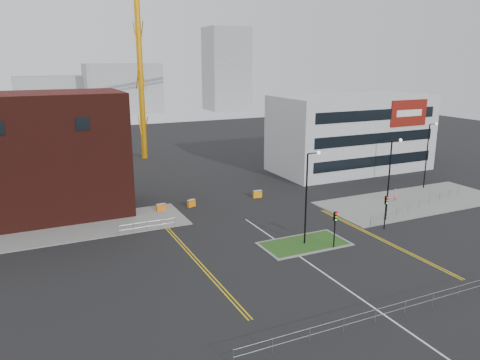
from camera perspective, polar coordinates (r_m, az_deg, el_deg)
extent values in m
plane|color=black|center=(39.48, 11.80, -12.16)|extent=(200.00, 200.00, 0.00)
cube|color=slate|center=(52.84, -21.86, -5.85)|extent=(28.00, 8.00, 0.12)
cube|color=slate|center=(63.06, 20.28, -2.46)|extent=(24.00, 10.00, 0.12)
cube|color=slate|center=(46.45, 7.86, -7.72)|extent=(8.60, 4.60, 0.08)
cube|color=#234818|center=(46.45, 7.86, -7.69)|extent=(8.00, 4.00, 0.12)
cube|color=#401510|center=(56.84, -22.94, 2.72)|extent=(18.00, 10.00, 14.00)
cube|color=black|center=(51.55, -18.64, 6.52)|extent=(1.40, 0.10, 1.40)
cube|color=silver|center=(77.46, 13.34, 5.61)|extent=(25.00, 12.00, 12.00)
cube|color=black|center=(73.55, 16.07, 2.19)|extent=(22.00, 0.10, 1.60)
cube|color=black|center=(72.91, 16.27, 4.88)|extent=(22.00, 0.10, 1.60)
cube|color=black|center=(72.44, 16.46, 7.61)|extent=(22.00, 0.10, 1.60)
cube|color=maroon|center=(76.49, 19.90, 7.68)|extent=(7.00, 0.15, 4.00)
cube|color=white|center=(76.42, 19.95, 7.67)|extent=(5.00, 0.05, 1.00)
cylinder|color=orange|center=(85.16, -12.11, 13.80)|extent=(1.00, 1.00, 33.71)
cylinder|color=black|center=(44.96, 8.06, -2.45)|extent=(0.16, 0.16, 9.00)
cylinder|color=black|center=(44.19, 8.92, 3.24)|extent=(1.20, 0.10, 0.10)
sphere|color=silver|center=(44.53, 9.56, 3.30)|extent=(0.36, 0.36, 0.36)
cylinder|color=black|center=(53.71, 17.67, -0.19)|extent=(0.16, 0.16, 9.00)
cylinder|color=black|center=(53.20, 18.52, 4.57)|extent=(1.20, 0.10, 0.10)
sphere|color=silver|center=(53.62, 18.98, 4.61)|extent=(0.36, 0.36, 0.36)
cylinder|color=black|center=(68.94, 21.78, 2.62)|extent=(0.16, 0.16, 9.00)
cylinder|color=black|center=(68.67, 22.48, 6.33)|extent=(1.20, 0.10, 0.10)
sphere|color=silver|center=(69.11, 22.82, 6.34)|extent=(0.36, 0.36, 0.36)
cylinder|color=black|center=(45.49, 11.43, -6.39)|extent=(0.12, 0.12, 3.00)
cube|color=black|center=(44.91, 11.54, -4.37)|extent=(0.28, 0.22, 0.90)
sphere|color=red|center=(44.72, 11.66, -4.05)|extent=(0.18, 0.18, 0.18)
sphere|color=orange|center=(44.81, 11.64, -4.41)|extent=(0.18, 0.18, 0.18)
sphere|color=#0CCC33|center=(44.91, 11.62, -4.78)|extent=(0.18, 0.18, 0.18)
cylinder|color=black|center=(51.82, 17.27, -4.15)|extent=(0.12, 0.12, 3.00)
cube|color=black|center=(51.32, 17.41, -2.35)|extent=(0.28, 0.22, 0.90)
sphere|color=red|center=(51.15, 17.53, -2.07)|extent=(0.18, 0.18, 0.18)
sphere|color=orange|center=(51.23, 17.51, -2.39)|extent=(0.18, 0.18, 0.18)
sphere|color=#0CCC33|center=(51.31, 17.48, -2.71)|extent=(0.18, 0.18, 0.18)
cylinder|color=gray|center=(35.00, 17.95, -14.33)|extent=(24.00, 0.04, 0.04)
cylinder|color=gray|center=(35.24, 17.89, -15.05)|extent=(24.00, 0.04, 0.04)
cylinder|color=gray|center=(29.36, -0.84, -20.82)|extent=(0.05, 0.05, 1.10)
cylinder|color=gray|center=(49.89, -11.28, -5.03)|extent=(6.00, 0.04, 0.04)
cylinder|color=gray|center=(50.06, -11.26, -5.57)|extent=(6.00, 0.04, 0.04)
cylinder|color=gray|center=(49.50, -14.64, -6.01)|extent=(0.05, 0.05, 1.10)
cylinder|color=gray|center=(50.79, -7.97, -5.13)|extent=(0.05, 0.05, 1.10)
cylinder|color=gray|center=(60.09, 21.03, -2.36)|extent=(19.01, 5.04, 0.04)
cylinder|color=gray|center=(60.23, 20.98, -2.82)|extent=(19.01, 5.04, 0.04)
cylinder|color=gray|center=(52.18, 15.64, -5.00)|extent=(0.05, 0.05, 1.10)
cylinder|color=gray|center=(68.74, 25.03, -1.14)|extent=(0.05, 0.05, 1.10)
cube|color=silver|center=(40.91, 10.10, -11.07)|extent=(0.15, 30.00, 0.01)
cube|color=gold|center=(43.62, -6.01, -9.23)|extent=(0.12, 24.00, 0.01)
cube|color=gold|center=(43.71, -5.63, -9.17)|extent=(0.12, 24.00, 0.01)
cube|color=gold|center=(49.33, 16.53, -6.89)|extent=(0.12, 20.00, 0.01)
cube|color=gold|center=(49.52, 16.79, -6.83)|extent=(0.12, 20.00, 0.01)
cube|color=gray|center=(161.28, -14.05, 10.77)|extent=(24.00, 12.00, 16.00)
cube|color=gray|center=(166.83, -1.64, 13.36)|extent=(14.00, 12.00, 28.00)
cube|color=gray|center=(168.78, -20.77, 9.74)|extent=(30.00, 12.00, 12.00)
imported|color=tan|center=(62.02, 18.45, -1.81)|extent=(0.63, 0.41, 1.71)
cube|color=orange|center=(56.17, -9.60, -3.35)|extent=(1.13, 0.43, 0.92)
cube|color=silver|center=(56.05, -9.62, -2.94)|extent=(1.13, 0.43, 0.11)
cube|color=orange|center=(57.41, -5.96, -2.84)|extent=(1.13, 0.71, 0.89)
cube|color=silver|center=(57.29, -5.97, -2.45)|extent=(1.13, 0.71, 0.11)
cube|color=orange|center=(60.84, 2.14, -1.73)|extent=(1.17, 0.49, 0.95)
cube|color=silver|center=(60.72, 2.14, -1.34)|extent=(1.17, 0.49, 0.11)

